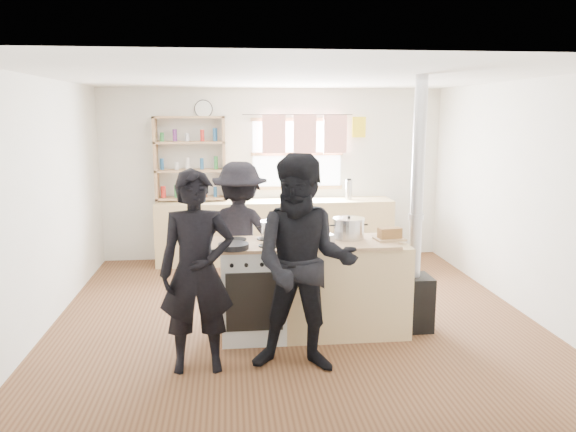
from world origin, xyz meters
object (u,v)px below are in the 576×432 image
object	(u,v)px
roast_tray	(311,237)
stockpot_stove	(272,229)
stockpot_counter	(349,228)
bread_board	(390,235)
cooking_island	(314,288)
person_near_left	(197,272)
thermos	(349,190)
person_far	(240,236)
person_near_right	(304,265)
skillet_greens	(234,246)
flue_heater	(414,267)

from	to	relation	value
roast_tray	stockpot_stove	size ratio (longest dim) A/B	1.86
stockpot_counter	stockpot_stove	bearing A→B (deg)	169.78
bread_board	stockpot_counter	bearing A→B (deg)	165.03
cooking_island	bread_board	size ratio (longest dim) A/B	6.43
person_near_left	thermos	bearing A→B (deg)	58.16
person_far	person_near_right	bearing A→B (deg)	121.94
skillet_greens	person_far	world-z (taller)	person_far
roast_tray	stockpot_counter	bearing A→B (deg)	10.56
person_near_right	person_far	world-z (taller)	person_near_right
stockpot_stove	stockpot_counter	world-z (taller)	stockpot_counter
bread_board	person_far	bearing A→B (deg)	148.88
cooking_island	person_near_right	size ratio (longest dim) A/B	1.08
stockpot_counter	flue_heater	distance (m)	0.76
skillet_greens	stockpot_counter	distance (m)	1.17
cooking_island	flue_heater	bearing A→B (deg)	0.78
thermos	stockpot_stove	size ratio (longest dim) A/B	1.22
stockpot_counter	bread_board	bearing A→B (deg)	-14.97
person_near_right	person_far	distance (m)	1.69
cooking_island	stockpot_stove	bearing A→B (deg)	150.44
skillet_greens	person_near_right	bearing A→B (deg)	-43.61
bread_board	person_near_left	xyz separation A→B (m)	(-1.82, -0.66, -0.13)
skillet_greens	roast_tray	distance (m)	0.78
flue_heater	person_near_right	xyz separation A→B (m)	(-1.21, -0.78, 0.27)
person_near_left	person_far	size ratio (longest dim) A/B	1.04
stockpot_stove	thermos	bearing A→B (deg)	62.62
stockpot_counter	flue_heater	bearing A→B (deg)	-6.36
stockpot_stove	person_far	size ratio (longest dim) A/B	0.14
cooking_island	stockpot_stove	distance (m)	0.71
roast_tray	person_far	size ratio (longest dim) A/B	0.27
person_far	thermos	bearing A→B (deg)	-115.15
stockpot_stove	person_near_left	size ratio (longest dim) A/B	0.14
flue_heater	person_near_left	size ratio (longest dim) A/B	1.47
thermos	skillet_greens	xyz separation A→B (m)	(-1.71, -2.99, -0.08)
thermos	stockpot_counter	world-z (taller)	thermos
person_far	skillet_greens	bearing A→B (deg)	100.63
stockpot_counter	cooking_island	bearing A→B (deg)	-166.26
skillet_greens	person_near_left	size ratio (longest dim) A/B	0.23
skillet_greens	stockpot_stove	world-z (taller)	stockpot_stove
bread_board	person_far	distance (m)	1.68
thermos	bread_board	size ratio (longest dim) A/B	0.93
stockpot_stove	flue_heater	xyz separation A→B (m)	(1.39, -0.21, -0.37)
bread_board	person_far	world-z (taller)	person_far
stockpot_stove	bread_board	bearing A→B (deg)	-11.86
stockpot_counter	thermos	bearing A→B (deg)	77.82
person_far	roast_tray	bearing A→B (deg)	143.57
stockpot_stove	bread_board	world-z (taller)	stockpot_stove
thermos	flue_heater	bearing A→B (deg)	-88.49
thermos	person_near_left	bearing A→B (deg)	-120.36
person_near_right	bread_board	bearing A→B (deg)	49.65
thermos	person_near_right	size ratio (longest dim) A/B	0.16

